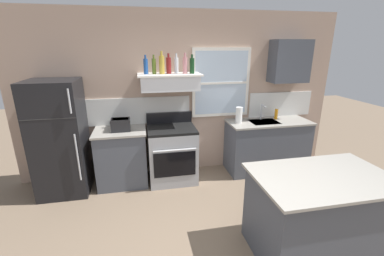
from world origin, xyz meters
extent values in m
cube|color=tan|center=(0.00, 2.23, 1.35)|extent=(5.40, 0.06, 2.70)
cube|color=silver|center=(-1.15, 2.19, 1.13)|extent=(2.50, 0.02, 0.44)
cube|color=silver|center=(1.80, 2.19, 1.13)|extent=(1.20, 0.02, 0.44)
cube|color=white|center=(0.65, 2.18, 1.55)|extent=(1.00, 0.04, 1.15)
cube|color=silver|center=(0.65, 2.17, 1.55)|extent=(0.90, 0.01, 1.05)
cube|color=white|center=(0.65, 2.16, 1.55)|extent=(0.90, 0.02, 0.04)
cube|color=black|center=(-1.90, 1.84, 0.85)|extent=(0.70, 0.68, 1.71)
cube|color=#333333|center=(-1.90, 1.50, 1.24)|extent=(0.69, 0.00, 0.01)
cylinder|color=#A5A8AD|center=(-1.60, 1.47, 0.68)|extent=(0.02, 0.02, 0.68)
cylinder|color=#A5A8AD|center=(-1.60, 1.47, 1.47)|extent=(0.02, 0.02, 0.32)
cube|color=#474C56|center=(-1.05, 1.90, 0.44)|extent=(0.76, 0.60, 0.88)
cube|color=#9E998E|center=(-1.05, 1.90, 0.90)|extent=(0.79, 0.63, 0.03)
cube|color=black|center=(-1.02, 1.86, 1.01)|extent=(0.28, 0.20, 0.19)
cube|color=black|center=(-1.02, 1.86, 1.09)|extent=(0.24, 0.16, 0.01)
cube|color=black|center=(-1.17, 1.86, 1.04)|extent=(0.02, 0.03, 0.02)
cube|color=#9EA0A5|center=(-0.25, 1.86, 0.43)|extent=(0.76, 0.64, 0.87)
cube|color=black|center=(-0.25, 1.86, 0.89)|extent=(0.76, 0.64, 0.04)
cube|color=black|center=(-0.25, 2.15, 1.00)|extent=(0.76, 0.06, 0.18)
cube|color=black|center=(-0.25, 1.54, 0.42)|extent=(0.65, 0.01, 0.40)
cylinder|color=silver|center=(-0.25, 1.50, 0.67)|extent=(0.65, 0.03, 0.03)
cube|color=silver|center=(-0.25, 1.96, 1.61)|extent=(0.88, 0.48, 0.22)
cube|color=#262628|center=(-0.25, 1.74, 1.53)|extent=(0.75, 0.02, 0.04)
cube|color=white|center=(-0.25, 1.96, 1.73)|extent=(0.96, 0.52, 0.02)
cylinder|color=#1E478C|center=(-0.60, 1.95, 1.86)|extent=(0.07, 0.07, 0.22)
cylinder|color=#1E478C|center=(-0.60, 1.95, 2.00)|extent=(0.03, 0.03, 0.06)
cylinder|color=#4C601E|center=(-0.48, 1.95, 1.86)|extent=(0.06, 0.06, 0.22)
cylinder|color=#4C601E|center=(-0.48, 1.95, 2.00)|extent=(0.03, 0.03, 0.06)
cylinder|color=#B29333|center=(-0.36, 1.94, 1.88)|extent=(0.08, 0.08, 0.27)
cylinder|color=#B29333|center=(-0.36, 1.94, 2.04)|extent=(0.03, 0.03, 0.07)
cylinder|color=maroon|center=(-0.26, 1.96, 1.86)|extent=(0.07, 0.07, 0.24)
cylinder|color=maroon|center=(-0.26, 1.96, 2.01)|extent=(0.03, 0.03, 0.06)
cylinder|color=silver|center=(-0.13, 2.00, 1.86)|extent=(0.06, 0.06, 0.24)
cylinder|color=silver|center=(-0.13, 2.00, 2.01)|extent=(0.03, 0.03, 0.06)
cylinder|color=#C67F84|center=(-0.01, 1.91, 1.87)|extent=(0.07, 0.07, 0.25)
cylinder|color=#C67F84|center=(-0.01, 1.91, 2.02)|extent=(0.03, 0.03, 0.06)
cylinder|color=#143819|center=(0.09, 1.90, 1.86)|extent=(0.07, 0.07, 0.23)
cylinder|color=#143819|center=(0.09, 1.90, 2.00)|extent=(0.03, 0.03, 0.06)
cube|color=#474C56|center=(1.45, 1.90, 0.44)|extent=(1.40, 0.60, 0.88)
cube|color=#9E998E|center=(1.45, 1.90, 0.90)|extent=(1.43, 0.63, 0.03)
cube|color=#B7BABC|center=(1.35, 1.88, 0.90)|extent=(0.48, 0.36, 0.01)
cylinder|color=silver|center=(1.35, 2.02, 1.05)|extent=(0.03, 0.03, 0.28)
cylinder|color=silver|center=(1.35, 1.94, 1.17)|extent=(0.02, 0.16, 0.02)
cylinder|color=white|center=(0.89, 1.90, 1.04)|extent=(0.11, 0.11, 0.27)
cylinder|color=orange|center=(1.63, 2.00, 1.00)|extent=(0.06, 0.06, 0.18)
cube|color=#474C56|center=(1.06, -0.02, 0.44)|extent=(1.32, 0.82, 0.88)
cube|color=#9E998E|center=(1.06, -0.02, 0.90)|extent=(1.40, 0.90, 0.03)
cube|color=#474C56|center=(1.80, 2.04, 1.90)|extent=(0.64, 0.32, 0.70)
camera|label=1|loc=(-0.70, -2.02, 2.16)|focal=24.07mm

